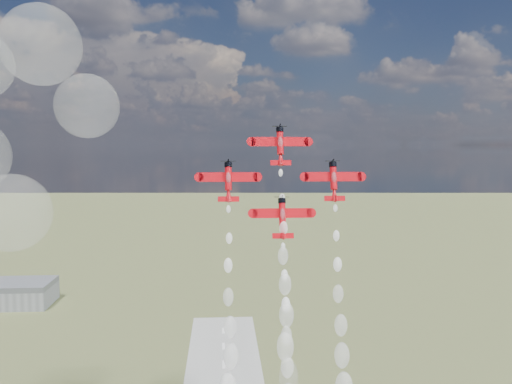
{
  "coord_description": "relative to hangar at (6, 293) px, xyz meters",
  "views": [
    {
      "loc": [
        -0.64,
        -121.58,
        88.31
      ],
      "look_at": [
        7.58,
        5.73,
        77.22
      ],
      "focal_mm": 38.0,
      "sensor_mm": 36.0,
      "label": 1
    }
  ],
  "objects": [
    {
      "name": "hangar",
      "position": [
        0.0,
        0.0,
        0.0
      ],
      "size": [
        50.0,
        28.0,
        13.0
      ],
      "color": "gray",
      "rests_on": "ground"
    },
    {
      "name": "plane_lead",
      "position": [
        133.58,
        -171.71,
        81.84
      ],
      "size": [
        13.8,
        5.7,
        9.59
      ],
      "rotation": [
        1.27,
        0.0,
        0.0
      ],
      "color": "red",
      "rests_on": "ground"
    },
    {
      "name": "plane_left",
      "position": [
        121.05,
        -174.35,
        73.47
      ],
      "size": [
        13.8,
        5.7,
        9.59
      ],
      "rotation": [
        1.27,
        0.0,
        0.0
      ],
      "color": "red",
      "rests_on": "ground"
    },
    {
      "name": "plane_right",
      "position": [
        146.12,
        -174.35,
        73.47
      ],
      "size": [
        13.8,
        5.7,
        9.59
      ],
      "rotation": [
        1.27,
        0.0,
        0.0
      ],
      "color": "red",
      "rests_on": "ground"
    },
    {
      "name": "plane_slot",
      "position": [
        133.58,
        -176.99,
        65.1
      ],
      "size": [
        13.8,
        5.7,
        9.59
      ],
      "rotation": [
        1.27,
        0.0,
        0.0
      ],
      "color": "red",
      "rests_on": "ground"
    },
    {
      "name": "smoke_trail_lead",
      "position": [
        133.69,
        -187.79,
        30.1
      ],
      "size": [
        5.47,
        20.73,
        60.34
      ],
      "color": "white",
      "rests_on": "plane_lead"
    }
  ]
}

